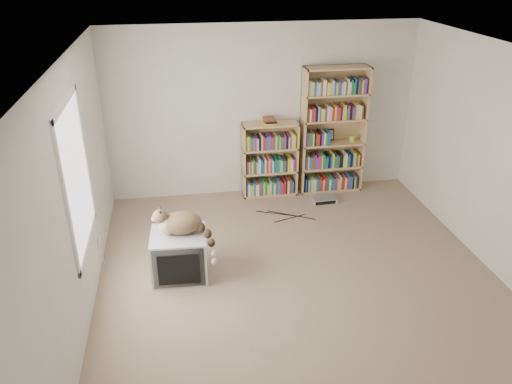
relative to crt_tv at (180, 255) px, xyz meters
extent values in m
cube|color=gray|center=(1.33, -0.43, -0.26)|extent=(4.50, 5.00, 0.01)
cube|color=silver|center=(1.33, 2.07, 0.99)|extent=(4.50, 0.02, 2.50)
cube|color=silver|center=(1.33, -2.93, 0.99)|extent=(4.50, 0.02, 2.50)
cube|color=silver|center=(-0.92, -0.43, 0.99)|extent=(0.02, 5.00, 2.50)
cube|color=silver|center=(3.58, -0.43, 0.99)|extent=(0.02, 5.00, 2.50)
cube|color=white|center=(1.33, -0.43, 2.24)|extent=(4.50, 5.00, 0.02)
cube|color=white|center=(-0.91, -0.23, 1.14)|extent=(0.02, 1.22, 1.52)
cube|color=#B0B0B2|center=(0.00, -0.01, 0.00)|extent=(0.64, 0.58, 0.53)
cube|color=black|center=(-0.01, -0.27, 0.00)|extent=(0.56, 0.06, 0.49)
cube|color=black|center=(-0.02, -0.29, -0.01)|extent=(0.45, 0.04, 0.37)
cube|color=black|center=(0.01, 0.11, -0.01)|extent=(0.38, 0.32, 0.32)
ellipsoid|color=#382716|center=(0.05, 0.03, 0.39)|extent=(0.46, 0.31, 0.25)
ellipsoid|color=#382716|center=(0.16, 0.03, 0.38)|extent=(0.21, 0.23, 0.19)
ellipsoid|color=#C2B58C|center=(-0.11, 0.01, 0.38)|extent=(0.18, 0.18, 0.21)
ellipsoid|color=#382716|center=(-0.18, 0.02, 0.50)|extent=(0.16, 0.16, 0.15)
sphere|color=beige|center=(-0.24, 0.02, 0.48)|extent=(0.06, 0.06, 0.06)
cone|color=black|center=(-0.17, -0.02, 0.57)|extent=(0.06, 0.07, 0.08)
cone|color=black|center=(-0.17, 0.07, 0.57)|extent=(0.06, 0.07, 0.08)
cube|color=tan|center=(1.90, 1.91, 0.68)|extent=(0.02, 0.30, 1.90)
cube|color=tan|center=(2.82, 1.91, 0.68)|extent=(0.02, 0.30, 1.90)
cube|color=tan|center=(2.36, 2.05, 0.68)|extent=(0.95, 0.03, 1.90)
cube|color=tan|center=(2.36, 1.91, 1.62)|extent=(0.95, 0.30, 0.02)
cube|color=tan|center=(2.36, 1.91, -0.25)|extent=(0.95, 0.30, 0.03)
cube|color=tan|center=(2.36, 1.91, 0.12)|extent=(0.95, 0.30, 0.03)
cube|color=tan|center=(2.36, 1.91, 0.50)|extent=(0.95, 0.30, 0.02)
cube|color=tan|center=(2.36, 1.91, 0.87)|extent=(0.95, 0.30, 0.02)
cube|color=tan|center=(2.36, 1.91, 1.24)|extent=(0.95, 0.30, 0.02)
cube|color=#B42218|center=(2.36, 1.91, -0.14)|extent=(0.87, 0.24, 0.19)
cube|color=#194EA8|center=(2.36, 1.91, 0.23)|extent=(0.87, 0.24, 0.19)
cube|color=#147330|center=(2.36, 1.91, 0.60)|extent=(0.87, 0.24, 0.19)
cube|color=beige|center=(2.36, 1.91, 0.98)|extent=(0.87, 0.24, 0.19)
cube|color=black|center=(2.36, 1.91, 1.35)|extent=(0.87, 0.24, 0.19)
cube|color=tan|center=(1.01, 1.91, 0.30)|extent=(0.03, 0.30, 1.12)
cube|color=tan|center=(1.80, 1.91, 0.30)|extent=(0.03, 0.30, 1.12)
cube|color=tan|center=(1.41, 2.05, 0.30)|extent=(0.82, 0.03, 1.12)
cube|color=tan|center=(1.41, 1.91, 0.84)|extent=(0.82, 0.30, 0.02)
cube|color=tan|center=(1.41, 1.91, -0.25)|extent=(0.82, 0.30, 0.03)
cube|color=tan|center=(1.41, 1.91, 0.11)|extent=(0.82, 0.30, 0.03)
cube|color=tan|center=(1.41, 1.91, 0.48)|extent=(0.82, 0.30, 0.02)
cube|color=#B42218|center=(1.41, 1.91, -0.14)|extent=(0.74, 0.24, 0.19)
cube|color=#194EA8|center=(1.41, 1.91, 0.22)|extent=(0.74, 0.24, 0.19)
cube|color=#147330|center=(1.41, 1.91, 0.59)|extent=(0.74, 0.24, 0.19)
cube|color=#B42218|center=(1.40, 1.92, 0.90)|extent=(0.19, 0.25, 0.08)
cylinder|color=#93CA39|center=(2.66, 1.91, 0.55)|extent=(0.08, 0.08, 0.09)
cube|color=black|center=(2.35, 2.01, 0.60)|extent=(0.13, 0.05, 0.18)
cube|color=silver|center=(2.15, 1.50, -0.22)|extent=(0.37, 0.27, 0.08)
cube|color=silver|center=(-0.91, 0.34, 0.06)|extent=(0.01, 0.08, 0.13)
camera|label=1|loc=(0.07, -4.84, 3.11)|focal=35.00mm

